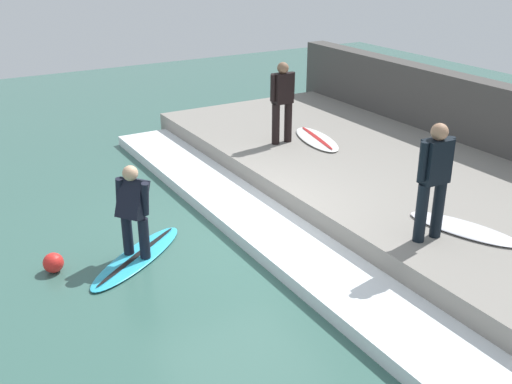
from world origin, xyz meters
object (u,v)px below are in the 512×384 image
Objects in this scene: surfer_riding at (133,207)px; marker_buoy at (53,263)px; surfboard_riding at (138,257)px; surfboard_waiting_far at (464,228)px; surfer_waiting_near at (282,98)px; surfboard_waiting_near at (317,139)px; surfer_waiting_far at (434,176)px.

marker_buoy is at bearing 168.31° from surfer_riding.
surfboard_riding is 1.17m from marker_buoy.
surfboard_waiting_far is 5.81m from marker_buoy.
surfer_riding reaches higher than surfboard_waiting_far.
surfboard_waiting_near is (0.69, -0.25, -0.88)m from surfer_waiting_near.
surfer_waiting_near is at bearing 160.40° from surfboard_waiting_near.
marker_buoy is (-1.14, 0.24, 0.11)m from surfboard_riding.
surfboard_waiting_far is at bearing -88.97° from surfer_waiting_near.
surfer_waiting_near is (3.91, 2.20, 0.59)m from surfer_riding.
surfboard_waiting_near is 1.05× the size of surfboard_waiting_far.
marker_buoy is at bearing -163.36° from surfboard_waiting_near.
surfer_waiting_near is 1.15m from surfboard_waiting_near.
surfer_waiting_near reaches higher than surfboard_waiting_far.
surfboard_riding is 1.23× the size of surfer_waiting_near.
surfer_riding is 4.70m from surfboard_waiting_far.
surfer_waiting_near is at bearing 83.13° from surfer_waiting_far.
surfboard_waiting_far is at bearing -31.45° from surfboard_riding.
surfboard_riding is 1.17× the size of surfboard_waiting_far.
surfer_waiting_near is 5.57m from marker_buoy.
surfer_riding reaches higher than surfboard_riding.
surfer_riding is 0.86× the size of surfer_waiting_near.
surfboard_waiting_far is (4.00, -2.44, 0.50)m from surfboard_riding.
surfer_riding is at bearing -11.69° from marker_buoy.
surfer_riding is 4.85× the size of marker_buoy.
surfer_riding is 4.15m from surfer_waiting_far.
marker_buoy is (-4.51, 2.59, -1.29)m from surfer_waiting_far.
surfer_waiting_far reaches higher than marker_buoy.
surfboard_riding is 6.97× the size of marker_buoy.
surfboard_waiting_far reaches higher than surfboard_riding.
surfer_waiting_far is at bearing -35.00° from surfer_riding.
surfer_waiting_far is 5.35m from marker_buoy.
surfboard_waiting_far reaches higher than marker_buoy.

